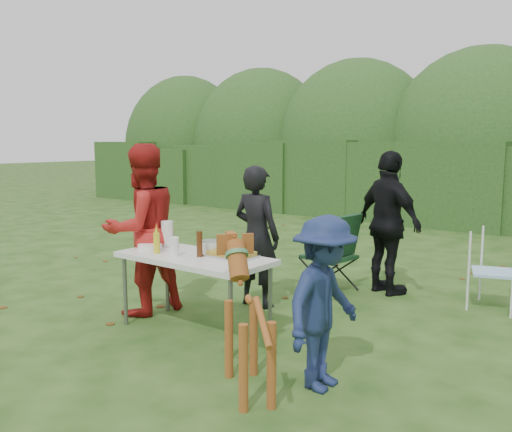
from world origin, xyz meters
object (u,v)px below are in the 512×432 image
Objects in this scene: lawn_chair at (496,269)px; child at (324,303)px; folding_table at (194,261)px; person_cook at (257,236)px; camping_chair at (329,252)px; person_red_jacket at (142,229)px; person_black_puffy at (389,223)px; beer_bottle at (200,244)px; ketchup_bottle at (157,240)px; paper_towel_roll at (167,234)px; dog at (249,322)px; mustard_bottle at (157,243)px.

child is at bearing 61.10° from lawn_chair.
person_cook reaches higher than folding_table.
camping_chair is (0.30, 2.02, -0.20)m from folding_table.
lawn_chair is at bearing 138.28° from person_red_jacket.
person_cook is at bearing 78.91° from person_black_puffy.
child is at bearing 140.14° from person_cook.
person_black_puffy is at bearing 70.67° from beer_bottle.
person_red_jacket is 8.10× the size of ketchup_bottle.
person_red_jacket is at bearing 20.73° from lawn_chair.
folding_table is 5.77× the size of paper_towel_roll.
person_red_jacket is at bearing 158.30° from ketchup_bottle.
dog is 4.25× the size of paper_towel_roll.
mustard_bottle is (-2.44, -2.64, 0.40)m from lawn_chair.
lawn_chair is (1.79, 0.48, -0.04)m from camping_chair.
person_red_jacket is (-0.84, 0.10, 0.20)m from folding_table.
person_red_jacket reaches higher than person_cook.
folding_table is 0.58m from paper_towel_roll.
paper_towel_roll is (-0.61, 0.16, 0.01)m from beer_bottle.
person_black_puffy is 7.08× the size of beer_bottle.
ketchup_bottle is at bearing 68.52° from person_cook.
child is 1.95m from mustard_bottle.
folding_table is 0.19m from beer_bottle.
camping_chair is 4.83× the size of mustard_bottle.
person_black_puffy is at bearing 63.30° from mustard_bottle.
paper_towel_roll is (-2.11, 0.44, 0.23)m from child.
lawn_chair is 4.40× the size of mustard_bottle.
ketchup_bottle is at bearing 136.77° from mustard_bottle.
person_cook is 1.21m from mustard_bottle.
folding_table is 0.48m from ketchup_bottle.
dog is at bearing -25.93° from paper_towel_roll.
person_black_puffy is 3.06m from dog.
folding_table is at bearing 31.57° from lawn_chair.
person_black_puffy reaches higher than camping_chair.
ketchup_bottle is (-2.53, -2.55, 0.41)m from lawn_chair.
lawn_chair is at bearing 45.25° from ketchup_bottle.
child is 5.83× the size of ketchup_bottle.
mustard_bottle is (-1.54, 0.53, 0.32)m from dog.
mustard_bottle is at bearing 74.20° from person_cook.
person_black_puffy is 8.49× the size of mustard_bottle.
person_black_puffy reaches higher than beer_bottle.
person_cook is at bearing 69.45° from ketchup_bottle.
person_cook is 5.97× the size of paper_towel_roll.
ketchup_bottle is (0.40, -0.16, -0.04)m from person_red_jacket.
person_black_puffy is at bearing 151.16° from person_red_jacket.
dog reaches higher than mustard_bottle.
camping_chair is at bearing 28.93° from child.
paper_towel_roll is (0.31, 0.06, -0.02)m from person_red_jacket.
dog is 4.60× the size of beer_bottle.
mustard_bottle reaches higher than lawn_chair.
folding_table is at bearing 79.50° from child.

